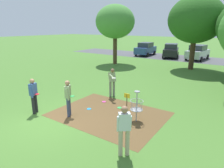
% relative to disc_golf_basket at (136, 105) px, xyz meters
% --- Properties ---
extents(ground_plane, '(160.00, 160.00, 0.00)m').
position_rel_disc_golf_basket_xyz_m(ground_plane, '(-3.08, -2.23, -0.75)').
color(ground_plane, '#47752D').
extents(dirt_tee_pad, '(5.12, 3.86, 0.01)m').
position_rel_disc_golf_basket_xyz_m(dirt_tee_pad, '(-1.35, -0.10, -0.75)').
color(dirt_tee_pad, brown).
rests_on(dirt_tee_pad, ground).
extents(disc_golf_basket, '(0.98, 0.58, 1.39)m').
position_rel_disc_golf_basket_xyz_m(disc_golf_basket, '(0.00, 0.00, 0.00)').
color(disc_golf_basket, '#9E9EA3').
rests_on(disc_golf_basket, ground).
extents(player_foreground_watching, '(0.45, 0.50, 1.71)m').
position_rel_disc_golf_basket_xyz_m(player_foreground_watching, '(-4.36, -2.01, 0.21)').
color(player_foreground_watching, '#232328').
rests_on(player_foreground_watching, ground).
extents(player_throwing, '(0.82, 0.94, 1.71)m').
position_rel_disc_golf_basket_xyz_m(player_throwing, '(-2.64, 2.04, 0.23)').
color(player_throwing, slate).
rests_on(player_throwing, ground).
extents(player_waiting_left, '(0.46, 0.45, 1.71)m').
position_rel_disc_golf_basket_xyz_m(player_waiting_left, '(0.87, -2.39, 0.21)').
color(player_waiting_left, tan).
rests_on(player_waiting_left, ground).
extents(player_waiting_right, '(0.45, 0.48, 1.71)m').
position_rel_disc_golf_basket_xyz_m(player_waiting_right, '(-2.77, -1.31, 0.21)').
color(player_waiting_right, '#384260').
rests_on(player_waiting_right, ground).
extents(frisbee_near_basket, '(0.23, 0.23, 0.02)m').
position_rel_disc_golf_basket_xyz_m(frisbee_near_basket, '(-2.51, 1.04, -0.74)').
color(frisbee_near_basket, '#E53D99').
rests_on(frisbee_near_basket, ground).
extents(frisbee_by_tee, '(0.26, 0.26, 0.02)m').
position_rel_disc_golf_basket_xyz_m(frisbee_by_tee, '(-1.33, 0.82, -0.74)').
color(frisbee_by_tee, green).
rests_on(frisbee_by_tee, ground).
extents(frisbee_mid_grass, '(0.22, 0.22, 0.02)m').
position_rel_disc_golf_basket_xyz_m(frisbee_mid_grass, '(-2.53, -0.20, -0.74)').
color(frisbee_mid_grass, '#1E93DB').
rests_on(frisbee_mid_grass, ground).
extents(tree_near_left, '(5.05, 5.05, 6.81)m').
position_rel_disc_golf_basket_xyz_m(tree_near_left, '(-0.82, 13.02, 3.89)').
color(tree_near_left, '#422D1E').
rests_on(tree_near_left, ground).
extents(tree_far_left, '(4.18, 4.18, 6.33)m').
position_rel_disc_golf_basket_xyz_m(tree_far_left, '(-8.62, 11.26, 3.77)').
color(tree_far_left, '#4C3823').
rests_on(tree_far_left, ground).
extents(parking_lot_strip, '(36.00, 6.00, 0.01)m').
position_rel_disc_golf_basket_xyz_m(parking_lot_strip, '(-3.08, 19.87, -0.75)').
color(parking_lot_strip, '#4C4C51').
rests_on(parking_lot_strip, ground).
extents(parked_car_leftmost, '(2.11, 4.27, 1.84)m').
position_rel_disc_golf_basket_xyz_m(parked_car_leftmost, '(-8.83, 19.59, 0.17)').
color(parked_car_leftmost, '#2D4784').
rests_on(parked_car_leftmost, ground).
extents(parked_car_center_left, '(2.83, 4.52, 1.84)m').
position_rel_disc_golf_basket_xyz_m(parked_car_center_left, '(-5.07, 19.62, 0.17)').
color(parked_car_center_left, black).
rests_on(parked_car_center_left, ground).
extents(parked_car_center_right, '(2.29, 4.36, 1.84)m').
position_rel_disc_golf_basket_xyz_m(parked_car_center_right, '(-1.66, 19.62, 0.17)').
color(parked_car_center_right, '#B2B7BC').
rests_on(parked_car_center_right, ground).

